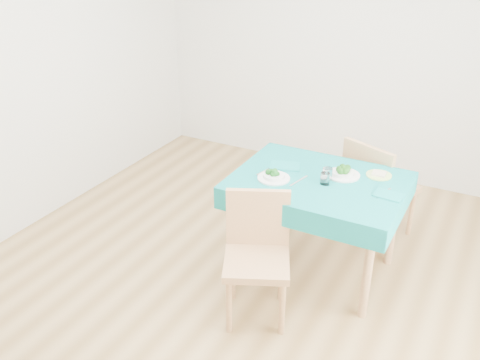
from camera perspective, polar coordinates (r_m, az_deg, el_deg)
The scene contains 16 objects.
room_shell at distance 3.33m, azimuth 0.00°, elevation 7.68°, with size 4.02×4.52×2.73m.
table at distance 3.96m, azimuth 8.08°, elevation -4.88°, with size 1.18×0.89×0.76m, color #096C6B.
chair_near at distance 3.41m, azimuth 1.81°, elevation -7.48°, with size 0.42×0.46×1.04m, color #B08052.
chair_far at distance 4.43m, azimuth 15.01°, elevation 1.05°, with size 0.47×0.51×1.17m, color #B08052.
bowl_near at distance 3.74m, azimuth 3.63°, elevation 0.59°, with size 0.23×0.23×0.07m, color white, non-canonical shape.
bowl_far at distance 3.84m, azimuth 10.94°, elevation 0.95°, with size 0.24×0.24×0.07m, color white, non-canonical shape.
fork_near at distance 3.85m, azimuth 2.59°, elevation 0.91°, with size 0.02×0.16×0.00m, color silver.
knife_near at distance 3.74m, azimuth 6.29°, elevation -0.09°, with size 0.02×0.21×0.00m, color silver.
fork_far at distance 3.89m, azimuth 10.56°, elevation 0.72°, with size 0.03×0.19×0.00m, color silver.
knife_far at distance 3.68m, azimuth 15.05°, elevation -1.37°, with size 0.01×0.19×0.00m, color silver.
napkin_near at distance 3.93m, azimuth 4.85°, elevation 1.50°, with size 0.22×0.15×0.01m, color #0E7776.
napkin_far at distance 3.65m, azimuth 15.57°, elevation -1.56°, with size 0.19×0.13×0.01m, color #0E7776.
tumbler_center at distance 3.76m, azimuth 9.29°, elevation 0.62°, with size 0.07×0.07×0.09m, color white.
tumbler_side at distance 3.70m, azimuth 9.06°, elevation 0.16°, with size 0.06×0.06×0.08m, color white.
side_plate at distance 3.91m, azimuth 14.59°, elevation 0.51°, with size 0.18×0.18×0.01m, color #B7E26E.
bread_slice at distance 3.91m, azimuth 14.61°, elevation 0.67°, with size 0.09×0.09×0.01m, color beige.
Camera 1 is at (1.48, -2.78, 2.43)m, focal length 40.00 mm.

